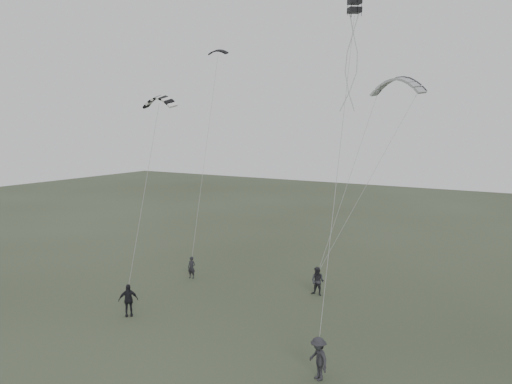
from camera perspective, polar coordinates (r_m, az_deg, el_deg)
The scene contains 9 objects.
ground at distance 29.65m, azimuth -6.77°, elevation -14.55°, with size 140.00×140.00×0.00m, color #2F3825.
flyer_left at distance 37.32m, azimuth -7.37°, elevation -8.55°, with size 0.59×0.39×1.61m, color black.
flyer_right at distance 33.68m, azimuth 7.06°, elevation -10.09°, with size 0.92×0.72×1.90m, color #26262B.
flyer_center at distance 30.95m, azimuth -14.40°, elevation -11.87°, with size 1.13×0.47×1.92m, color black.
flyer_far at distance 23.31m, azimuth 7.14°, elevation -18.36°, with size 1.26×0.72×1.95m, color #252529.
kite_dark_small at distance 41.03m, azimuth -4.38°, elevation 15.82°, with size 1.59×0.48×0.52m, color black, non-canonical shape.
kite_pale_large at distance 36.99m, azimuth 15.86°, elevation 12.33°, with size 4.05×0.91×1.66m, color #979A9B, non-canonical shape.
kite_striped at distance 34.40m, azimuth -11.02°, elevation 10.57°, with size 2.64×0.66×1.07m, color black, non-canonical shape.
kite_box at distance 27.66m, azimuth 11.20°, elevation 20.15°, with size 0.62×0.62×0.71m, color black, non-canonical shape.
Camera 1 is at (16.87, -21.67, 11.17)m, focal length 35.00 mm.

